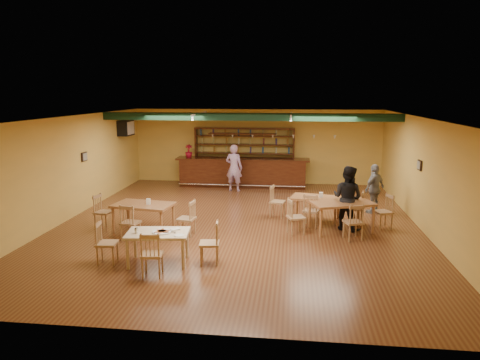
# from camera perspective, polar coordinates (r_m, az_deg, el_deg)

# --- Properties ---
(floor) EXTENTS (12.00, 12.00, 0.00)m
(floor) POSITION_cam_1_polar(r_m,az_deg,el_deg) (12.92, -0.19, -5.52)
(floor) COLOR #572D18
(floor) RESTS_ON ground
(ceiling_beam) EXTENTS (10.00, 0.30, 0.25)m
(ceiling_beam) POSITION_cam_1_polar(r_m,az_deg,el_deg) (15.19, 1.10, 7.97)
(ceiling_beam) COLOR black
(ceiling_beam) RESTS_ON ceiling
(track_rail_left) EXTENTS (0.05, 2.50, 0.05)m
(track_rail_left) POSITION_cam_1_polar(r_m,az_deg,el_deg) (16.05, -5.16, 8.34)
(track_rail_left) COLOR silver
(track_rail_left) RESTS_ON ceiling
(track_rail_right) EXTENTS (0.05, 2.50, 0.05)m
(track_rail_right) POSITION_cam_1_polar(r_m,az_deg,el_deg) (15.71, 6.46, 8.26)
(track_rail_right) COLOR silver
(track_rail_right) RESTS_ON ceiling
(ac_unit) EXTENTS (0.34, 0.70, 0.48)m
(ac_unit) POSITION_cam_1_polar(r_m,az_deg,el_deg) (17.71, -14.19, 6.38)
(ac_unit) COLOR silver
(ac_unit) RESTS_ON wall_left
(picture_left) EXTENTS (0.04, 0.34, 0.28)m
(picture_left) POSITION_cam_1_polar(r_m,az_deg,el_deg) (14.92, -19.04, 2.80)
(picture_left) COLOR black
(picture_left) RESTS_ON wall_left
(picture_right) EXTENTS (0.04, 0.34, 0.28)m
(picture_right) POSITION_cam_1_polar(r_m,az_deg,el_deg) (13.40, 21.70, 1.74)
(picture_right) COLOR black
(picture_right) RESTS_ON wall_right
(bar_counter) EXTENTS (5.21, 0.85, 1.13)m
(bar_counter) POSITION_cam_1_polar(r_m,az_deg,el_deg) (17.83, 0.33, 0.96)
(bar_counter) COLOR #34120A
(bar_counter) RESTS_ON ground
(back_bar_hutch) EXTENTS (4.03, 0.40, 2.28)m
(back_bar_hutch) POSITION_cam_1_polar(r_m,az_deg,el_deg) (18.35, 0.56, 3.07)
(back_bar_hutch) COLOR #34120A
(back_bar_hutch) RESTS_ON ground
(poinsettia) EXTENTS (0.36, 0.36, 0.51)m
(poinsettia) POSITION_cam_1_polar(r_m,az_deg,el_deg) (18.07, -6.48, 3.65)
(poinsettia) COLOR maroon
(poinsettia) RESTS_ON bar_counter
(dining_table_b) EXTENTS (1.54, 1.12, 0.69)m
(dining_table_b) POSITION_cam_1_polar(r_m,az_deg,el_deg) (13.37, 9.48, -3.56)
(dining_table_b) COLOR #985B36
(dining_table_b) RESTS_ON ground
(dining_table_c) EXTENTS (1.66, 1.14, 0.77)m
(dining_table_c) POSITION_cam_1_polar(r_m,az_deg,el_deg) (12.36, -12.02, -4.69)
(dining_table_c) COLOR #985B36
(dining_table_c) RESTS_ON ground
(dining_table_d) EXTENTS (1.85, 1.45, 0.81)m
(dining_table_d) POSITION_cam_1_polar(r_m,az_deg,el_deg) (12.46, 12.57, -4.48)
(dining_table_d) COLOR #985B36
(dining_table_d) RESTS_ON ground
(near_table) EXTENTS (1.41, 1.00, 0.71)m
(near_table) POSITION_cam_1_polar(r_m,az_deg,el_deg) (10.09, -10.26, -8.39)
(near_table) COLOR tan
(near_table) RESTS_ON ground
(pizza_tray) EXTENTS (0.46, 0.46, 0.01)m
(pizza_tray) POSITION_cam_1_polar(r_m,az_deg,el_deg) (9.95, -9.81, -6.45)
(pizza_tray) COLOR silver
(pizza_tray) RESTS_ON near_table
(parmesan_shaker) EXTENTS (0.08, 0.08, 0.11)m
(parmesan_shaker) POSITION_cam_1_polar(r_m,az_deg,el_deg) (9.97, -12.93, -6.26)
(parmesan_shaker) COLOR #EAE5C6
(parmesan_shaker) RESTS_ON near_table
(napkin_stack) EXTENTS (0.25, 0.24, 0.03)m
(napkin_stack) POSITION_cam_1_polar(r_m,az_deg,el_deg) (10.06, -8.20, -6.17)
(napkin_stack) COLOR white
(napkin_stack) RESTS_ON near_table
(pizza_server) EXTENTS (0.33, 0.21, 0.00)m
(pizza_server) POSITION_cam_1_polar(r_m,az_deg,el_deg) (9.95, -8.94, -6.36)
(pizza_server) COLOR silver
(pizza_server) RESTS_ON pizza_tray
(side_plate) EXTENTS (0.24, 0.24, 0.01)m
(side_plate) POSITION_cam_1_polar(r_m,az_deg,el_deg) (9.67, -7.69, -6.92)
(side_plate) COLOR white
(side_plate) RESTS_ON near_table
(patron_bar) EXTENTS (0.72, 0.54, 1.77)m
(patron_bar) POSITION_cam_1_polar(r_m,az_deg,el_deg) (16.99, -0.76, 1.56)
(patron_bar) COLOR #9854B7
(patron_bar) RESTS_ON ground
(patron_right_a) EXTENTS (1.07, 1.02, 1.75)m
(patron_right_a) POSITION_cam_1_polar(r_m,az_deg,el_deg) (12.54, 13.38, -2.21)
(patron_right_a) COLOR black
(patron_right_a) RESTS_ON ground
(patron_right_b) EXTENTS (0.89, 0.91, 1.53)m
(patron_right_b) POSITION_cam_1_polar(r_m,az_deg,el_deg) (14.47, 16.59, -1.07)
(patron_right_b) COLOR slate
(patron_right_b) RESTS_ON ground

